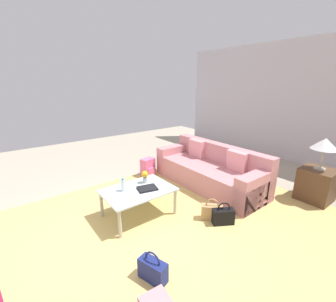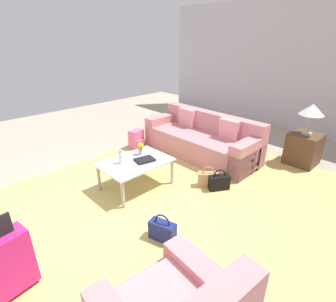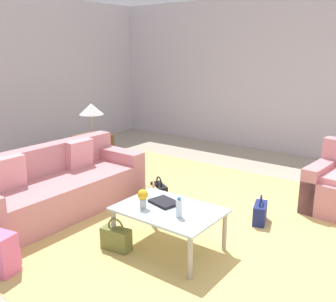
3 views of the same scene
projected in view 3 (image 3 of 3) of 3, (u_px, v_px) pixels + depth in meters
The scene contains 15 objects.
ground_plane at pixel (225, 241), 4.12m from camera, with size 12.00×12.00×0.00m, color #A89E89.
wall_back at pixel (335, 78), 6.86m from camera, with size 10.24×0.12×3.10m, color silver.
area_rug at pixel (190, 220), 4.63m from camera, with size 5.20×4.40×0.01m, color tan.
couch at pixel (54, 189), 4.85m from camera, with size 0.91×2.38×0.83m.
coffee_table at pixel (169, 214), 3.87m from camera, with size 1.07×0.74×0.46m.
water_bottle at pixel (179, 208), 3.63m from camera, with size 0.06×0.06×0.20m.
coffee_table_book at pixel (164, 202), 3.98m from camera, with size 0.29×0.22×0.03m, color black.
flower_vase at pixel (143, 197), 3.83m from camera, with size 0.11×0.11×0.21m.
side_table at pixel (94, 151), 6.68m from camera, with size 0.53×0.53×0.59m, color #513823.
table_lamp at pixel (91, 110), 6.48m from camera, with size 0.42×0.42×0.56m.
handbag_tan at pixel (154, 197), 5.03m from camera, with size 0.32×0.33×0.36m.
handbag_olive at pixel (116, 238), 3.92m from camera, with size 0.34×0.18×0.36m.
handbag_black at pixel (159, 192), 5.20m from camera, with size 0.35×0.28×0.36m.
handbag_navy at pixel (260, 213), 4.54m from camera, with size 0.23×0.35×0.36m.
backpack_pink at pixel (1, 253), 3.50m from camera, with size 0.33×0.30×0.40m.
Camera 3 is at (1.74, -3.36, 2.03)m, focal length 40.00 mm.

